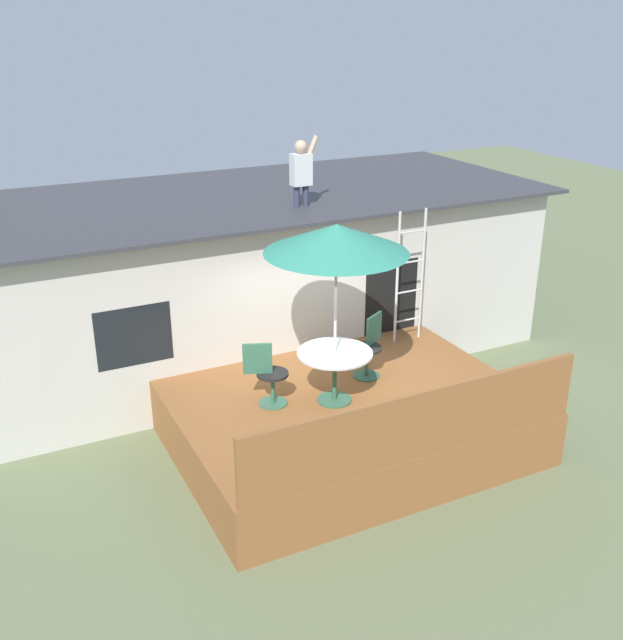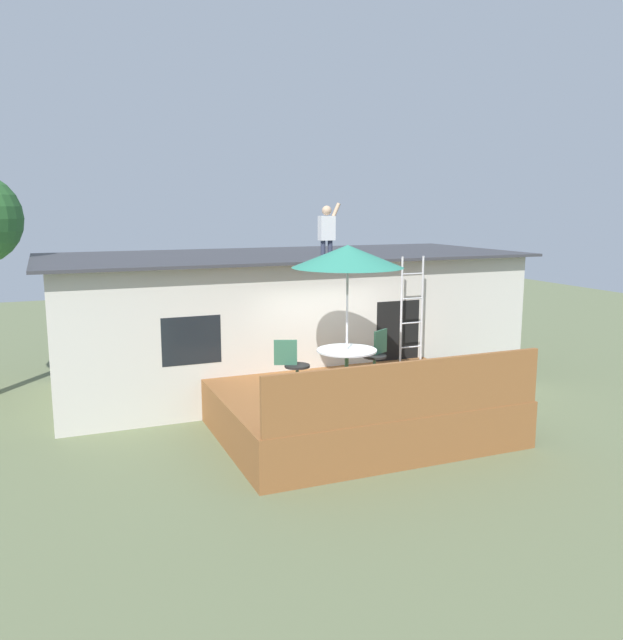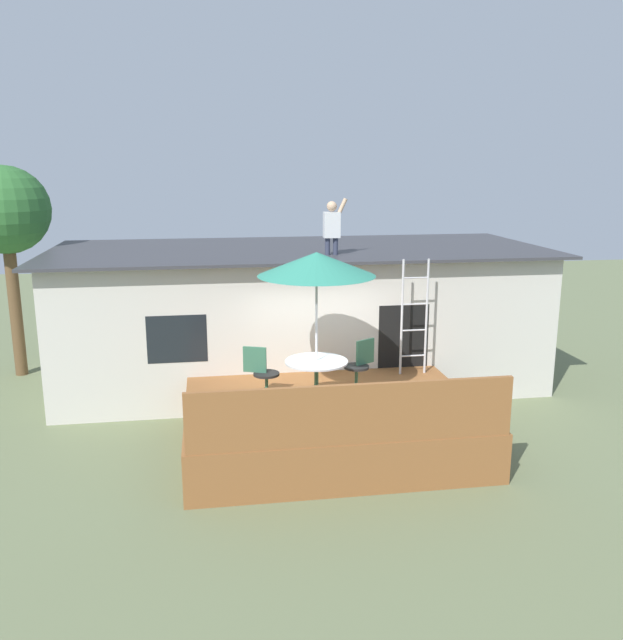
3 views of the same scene
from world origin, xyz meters
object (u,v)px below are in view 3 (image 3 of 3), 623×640
patio_table (316,370)px  backyard_tree (5,213)px  patio_chair_right (360,366)px  patio_chair_left (262,374)px  step_ladder (414,317)px  patio_umbrella (317,264)px  person_figure (332,224)px

patio_table → backyard_tree: 8.18m
patio_chair_right → patio_chair_left: bearing=-24.7°
step_ladder → patio_chair_right: step_ladder is taller
patio_chair_right → step_ladder: bearing=-175.8°
patio_table → patio_chair_left: 0.94m
patio_umbrella → step_ladder: (2.08, 1.33, -1.25)m
patio_table → patio_chair_left: patio_chair_left is taller
patio_chair_right → backyard_tree: (-6.85, 4.57, 2.41)m
patio_umbrella → patio_chair_right: (0.85, 0.49, -1.89)m
patio_umbrella → backyard_tree: bearing=139.9°
patio_chair_left → patio_chair_right: size_ratio=1.00×
patio_table → backyard_tree: (-6.01, 5.06, 2.28)m
backyard_tree → patio_umbrella: bearing=-40.1°
patio_umbrella → backyard_tree: (-6.01, 5.06, 0.52)m
step_ladder → patio_chair_left: (-2.95, -1.00, -0.64)m
patio_table → patio_umbrella: (0.00, 0.00, 1.76)m
patio_chair_left → patio_umbrella: bearing=0.0°
step_ladder → backyard_tree: size_ratio=0.47×
backyard_tree → person_figure: bearing=-20.6°
step_ladder → person_figure: 2.45m
step_ladder → person_figure: bearing=138.5°
person_figure → patio_table: bearing=-106.1°
patio_chair_left → patio_chair_right: (1.72, 0.16, 0.00)m
patio_umbrella → patio_chair_left: patio_umbrella is taller
step_ladder → person_figure: size_ratio=1.98×
patio_chair_right → patio_table: bearing=0.0°
patio_chair_left → backyard_tree: 7.39m
person_figure → patio_chair_left: bearing=-126.1°
person_figure → step_ladder: bearing=-41.5°
person_figure → patio_chair_left: 3.56m
patio_umbrella → patio_chair_right: bearing=30.1°
patio_umbrella → backyard_tree: backyard_tree is taller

